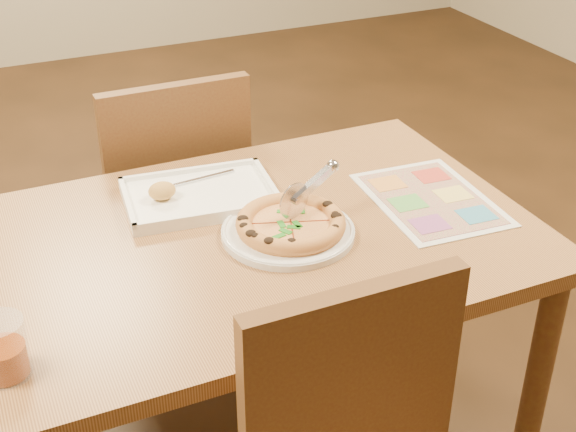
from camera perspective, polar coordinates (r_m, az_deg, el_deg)
name	(u,v)px	position (r m, az deg, el deg)	size (l,w,h in m)	color
dining_table	(247,266)	(1.85, -2.95, -3.59)	(1.30, 0.85, 0.72)	#A07140
chair_far	(172,181)	(2.38, -8.24, 2.45)	(0.42, 0.42, 0.47)	brown
plate	(288,232)	(1.80, 0.00, -1.15)	(0.30, 0.30, 0.02)	white
pizza	(291,224)	(1.79, 0.20, -0.54)	(0.25, 0.25, 0.04)	#E08E4C
pizza_cutter	(307,189)	(1.80, 1.36, 1.90)	(0.16, 0.06, 0.10)	silver
appetizer_tray	(197,197)	(1.94, -6.50, 1.38)	(0.38, 0.28, 0.06)	white
glass_tumbler	(3,352)	(1.48, -19.62, -9.09)	(0.09, 0.09, 0.11)	#89330A
menu	(431,199)	(1.97, 10.10, 1.18)	(0.27, 0.37, 0.01)	silver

